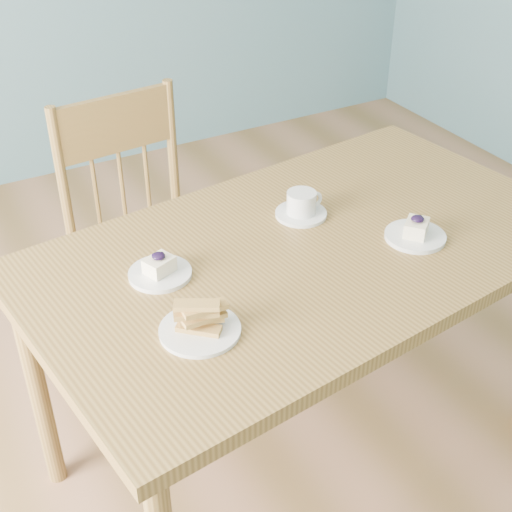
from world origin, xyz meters
TOP-DOWN VIEW (x-y plane):
  - room at (0.00, 0.00)m, footprint 5.01×5.01m
  - dining_table at (0.30, 0.12)m, footprint 1.62×1.05m
  - dining_chair at (0.07, 0.80)m, footprint 0.50×0.48m
  - cheesecake_plate_near at (0.58, 0.01)m, footprint 0.17×0.17m
  - cheesecake_plate_far at (-0.10, 0.18)m, footprint 0.16×0.16m
  - coffee_cup at (0.37, 0.26)m, footprint 0.15×0.15m
  - biscotti_plate at (-0.11, -0.07)m, footprint 0.19×0.19m

SIDE VIEW (x-z plane):
  - dining_chair at x=0.07m, z-range 0.01..1.02m
  - dining_table at x=0.30m, z-range 0.33..1.14m
  - cheesecake_plate_far at x=-0.10m, z-range 0.80..0.86m
  - cheesecake_plate_near at x=0.58m, z-range 0.80..0.87m
  - biscotti_plate at x=-0.11m, z-range 0.80..0.89m
  - coffee_cup at x=0.37m, z-range 0.81..0.88m
  - room at x=0.00m, z-range -0.01..2.71m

